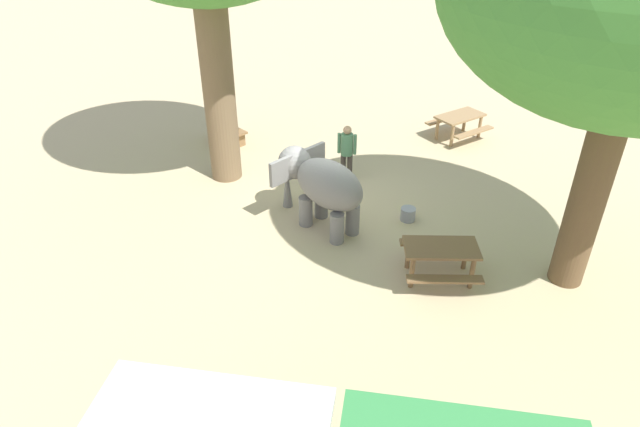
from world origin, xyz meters
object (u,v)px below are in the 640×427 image
object	(u,v)px
elephant	(321,183)
picnic_table_near	(460,121)
picnic_table_far	(440,254)
person_handler	(347,150)
feed_bucket	(408,214)
wooden_bench	(227,128)

from	to	relation	value
elephant	picnic_table_near	size ratio (longest dim) A/B	1.14
elephant	picnic_table_far	world-z (taller)	elephant
person_handler	feed_bucket	bearing A→B (deg)	48.74
picnic_table_far	feed_bucket	size ratio (longest dim) A/B	4.70
elephant	picnic_table_near	xyz separation A→B (m)	(-3.46, -5.55, -0.53)
picnic_table_near	feed_bucket	distance (m)	5.24
wooden_bench	picnic_table_far	xyz separation A→B (m)	(-6.30, 5.75, 0.12)
person_handler	elephant	bearing A→B (deg)	-5.68
elephant	picnic_table_near	world-z (taller)	elephant
elephant	wooden_bench	world-z (taller)	elephant
wooden_bench	picnic_table_near	xyz separation A→B (m)	(-7.04, -1.41, 0.12)
wooden_bench	picnic_table_far	distance (m)	8.53
elephant	person_handler	distance (m)	2.23
wooden_bench	feed_bucket	world-z (taller)	wooden_bench
elephant	wooden_bench	size ratio (longest dim) A/B	1.76
picnic_table_far	feed_bucket	world-z (taller)	picnic_table_far
feed_bucket	picnic_table_near	bearing A→B (deg)	-105.74
wooden_bench	picnic_table_near	bearing A→B (deg)	47.69
person_handler	picnic_table_near	size ratio (longest dim) A/B	0.77
picnic_table_far	feed_bucket	distance (m)	2.28
picnic_table_near	feed_bucket	bearing A→B (deg)	-148.67
picnic_table_near	person_handler	bearing A→B (deg)	-175.82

